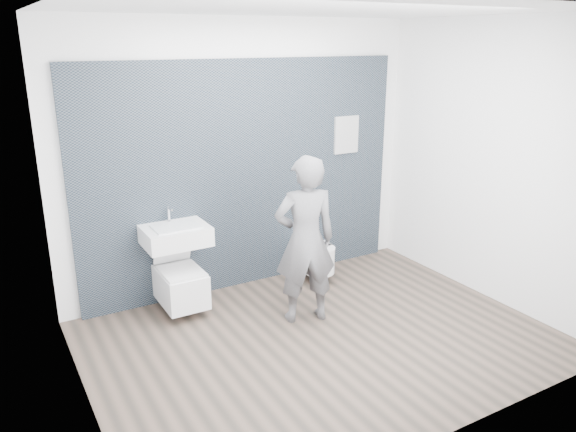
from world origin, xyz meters
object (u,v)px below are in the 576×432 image
toilet_square (181,284)px  visitor (305,240)px  toilet_rounded (315,257)px  washbasin (176,235)px

toilet_square → visitor: (0.97, -0.74, 0.52)m
toilet_square → visitor: 1.33m
toilet_rounded → visitor: visitor is taller
visitor → washbasin: bearing=-24.3°
toilet_rounded → visitor: 1.09m
toilet_square → toilet_rounded: bearing=0.2°
toilet_square → visitor: bearing=-37.2°
washbasin → toilet_rounded: bearing=-1.8°
washbasin → visitor: size_ratio=0.38×
toilet_square → toilet_rounded: (1.57, 0.00, -0.03)m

